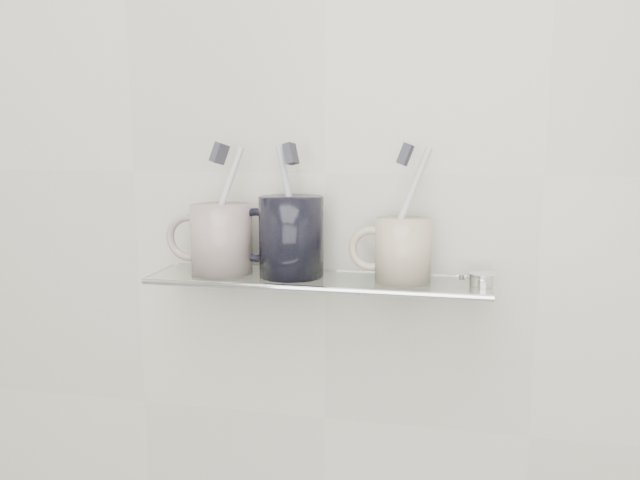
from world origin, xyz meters
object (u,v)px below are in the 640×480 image
(mug_left, at_px, (222,239))
(mug_center, at_px, (291,237))
(shelf_glass, at_px, (317,280))
(mug_right, at_px, (403,250))

(mug_left, height_order, mug_center, mug_center)
(mug_left, relative_size, mug_center, 0.88)
(shelf_glass, distance_m, mug_right, 0.13)
(shelf_glass, xyz_separation_m, mug_center, (-0.04, 0.00, 0.06))
(mug_left, distance_m, mug_right, 0.27)
(mug_left, height_order, mug_right, mug_left)
(shelf_glass, relative_size, mug_left, 4.79)
(mug_center, bearing_deg, shelf_glass, -15.21)
(shelf_glass, height_order, mug_center, mug_center)
(mug_right, bearing_deg, shelf_glass, 162.35)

